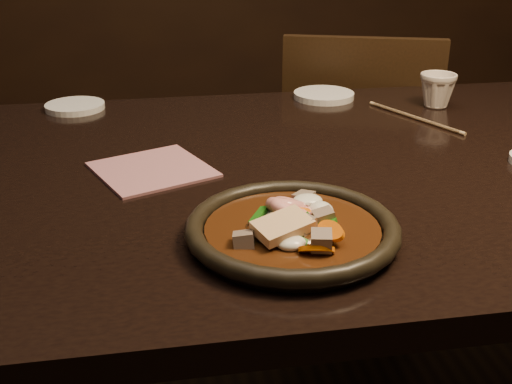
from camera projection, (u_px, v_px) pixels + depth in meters
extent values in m
cube|color=black|center=(364.00, 171.00, 1.08)|extent=(1.60, 0.90, 0.04)
cube|color=black|center=(354.00, 182.00, 1.85)|extent=(0.51, 0.51, 0.04)
cylinder|color=black|center=(402.00, 227.00, 2.06)|extent=(0.03, 0.03, 0.40)
cylinder|color=black|center=(409.00, 281.00, 1.76)|extent=(0.03, 0.03, 0.40)
cylinder|color=black|center=(300.00, 221.00, 2.10)|extent=(0.03, 0.03, 0.40)
cylinder|color=black|center=(290.00, 272.00, 1.81)|extent=(0.03, 0.03, 0.40)
cube|color=black|center=(360.00, 124.00, 1.59)|extent=(0.38, 0.15, 0.42)
cylinder|color=black|center=(292.00, 236.00, 0.81)|extent=(0.25, 0.25, 0.01)
torus|color=black|center=(292.00, 228.00, 0.80)|extent=(0.27, 0.27, 0.02)
cylinder|color=#341909|center=(292.00, 230.00, 0.80)|extent=(0.22, 0.22, 0.01)
ellipsoid|color=#341909|center=(292.00, 230.00, 0.80)|extent=(0.12, 0.12, 0.03)
torus|color=#F5A79B|center=(293.00, 210.00, 0.81)|extent=(0.07, 0.06, 0.04)
torus|color=#F5A79B|center=(286.00, 206.00, 0.83)|extent=(0.07, 0.08, 0.04)
cube|color=gray|center=(307.00, 210.00, 0.84)|extent=(0.03, 0.04, 0.03)
cube|color=gray|center=(304.00, 226.00, 0.77)|extent=(0.04, 0.03, 0.03)
cube|color=gray|center=(324.00, 219.00, 0.79)|extent=(0.03, 0.02, 0.03)
cube|color=gray|center=(321.00, 241.00, 0.74)|extent=(0.03, 0.03, 0.02)
cube|color=gray|center=(244.00, 241.00, 0.76)|extent=(0.03, 0.03, 0.03)
cube|color=gray|center=(275.00, 217.00, 0.82)|extent=(0.03, 0.03, 0.03)
cube|color=gray|center=(304.00, 200.00, 0.87)|extent=(0.04, 0.04, 0.02)
cylinder|color=#E66207|center=(296.00, 215.00, 0.80)|extent=(0.04, 0.02, 0.04)
cylinder|color=#E66207|center=(331.00, 231.00, 0.76)|extent=(0.05, 0.05, 0.03)
cylinder|color=#E66207|center=(317.00, 250.00, 0.74)|extent=(0.05, 0.04, 0.03)
cylinder|color=#E66207|center=(312.00, 221.00, 0.81)|extent=(0.06, 0.06, 0.03)
cylinder|color=#E66207|center=(279.00, 231.00, 0.78)|extent=(0.04, 0.05, 0.04)
cube|color=#1C5F12|center=(268.00, 227.00, 0.79)|extent=(0.04, 0.01, 0.02)
cube|color=#1C5F12|center=(291.00, 218.00, 0.80)|extent=(0.03, 0.04, 0.02)
cube|color=#1C5F12|center=(259.00, 215.00, 0.81)|extent=(0.03, 0.04, 0.01)
cube|color=#1C5F12|center=(283.00, 212.00, 0.83)|extent=(0.04, 0.03, 0.01)
cube|color=#1C5F12|center=(321.00, 224.00, 0.79)|extent=(0.04, 0.03, 0.02)
cube|color=#1C5F12|center=(292.00, 238.00, 0.76)|extent=(0.04, 0.03, 0.02)
cube|color=#1C5F12|center=(295.00, 220.00, 0.80)|extent=(0.04, 0.03, 0.02)
ellipsoid|color=silver|center=(321.00, 212.00, 0.82)|extent=(0.03, 0.03, 0.03)
ellipsoid|color=silver|center=(286.00, 219.00, 0.80)|extent=(0.03, 0.02, 0.02)
ellipsoid|color=silver|center=(308.00, 201.00, 0.84)|extent=(0.04, 0.03, 0.02)
ellipsoid|color=silver|center=(279.00, 217.00, 0.82)|extent=(0.03, 0.03, 0.02)
ellipsoid|color=silver|center=(284.00, 217.00, 0.80)|extent=(0.04, 0.02, 0.02)
ellipsoid|color=silver|center=(291.00, 243.00, 0.75)|extent=(0.04, 0.03, 0.02)
ellipsoid|color=silver|center=(285.00, 221.00, 0.80)|extent=(0.04, 0.02, 0.02)
cube|color=#E7BD8A|center=(282.00, 226.00, 0.77)|extent=(0.08, 0.07, 0.03)
cylinder|color=white|center=(75.00, 106.00, 1.34)|extent=(0.12, 0.12, 0.01)
cylinder|color=white|center=(324.00, 95.00, 1.42)|extent=(0.13, 0.13, 0.01)
imported|color=beige|center=(437.00, 89.00, 1.34)|extent=(0.08, 0.08, 0.08)
cylinder|color=tan|center=(417.00, 118.00, 1.27)|extent=(0.10, 0.22, 0.01)
cylinder|color=tan|center=(412.00, 117.00, 1.28)|extent=(0.10, 0.22, 0.01)
cube|color=#A2646B|center=(152.00, 170.00, 1.02)|extent=(0.22, 0.22, 0.00)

